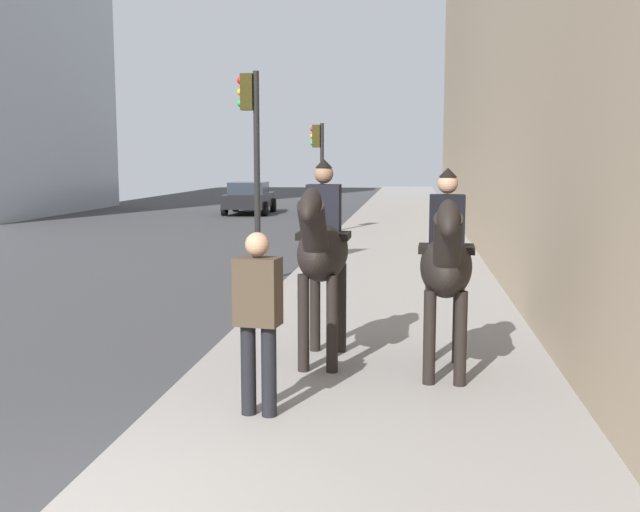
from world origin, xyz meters
The scene contains 6 objects.
mounted_horse_near centered at (4.22, -1.44, 1.45)m, with size 2.15×0.61×2.35m.
mounted_horse_far centered at (3.90, -2.83, 1.36)m, with size 2.15×0.61×2.26m.
pedestrian_greeting centered at (2.38, -1.07, 1.10)m, with size 0.32×0.43×1.70m.
car_near_lane centered at (28.73, 4.81, 0.74)m, with size 4.17×2.14×1.44m.
traffic_light_near_curb centered at (10.37, 0.68, 2.77)m, with size 0.20×0.44×4.17m.
traffic_light_far_curb centered at (19.17, 0.45, 2.41)m, with size 0.20×0.44×3.57m.
Camera 1 is at (-4.14, -2.45, 2.47)m, focal length 41.79 mm.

